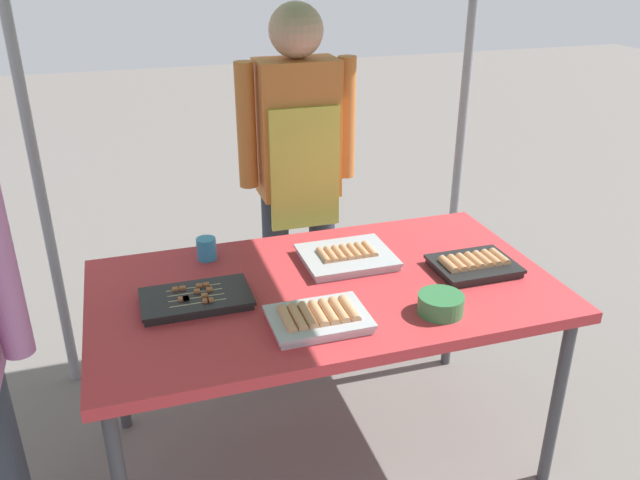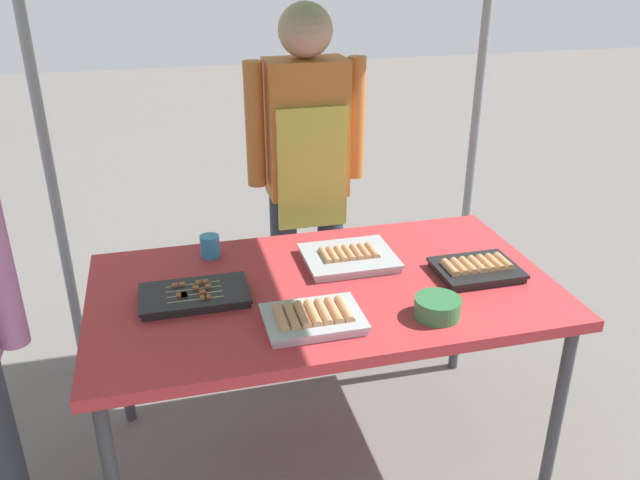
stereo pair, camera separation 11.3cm
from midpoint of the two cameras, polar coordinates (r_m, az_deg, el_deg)
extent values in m
plane|color=#66605B|center=(2.70, -0.92, -18.08)|extent=(18.00, 18.00, 0.00)
cube|color=#C63338|center=(2.27, -1.04, -4.43)|extent=(1.60, 0.90, 0.04)
cylinder|color=#3F3F44|center=(2.48, 18.92, -13.46)|extent=(0.04, 0.04, 0.71)
cylinder|color=#3F3F44|center=(2.73, -18.72, -9.56)|extent=(0.04, 0.04, 0.71)
cylinder|color=#3F3F44|center=(3.02, 10.46, -5.05)|extent=(0.04, 0.04, 0.71)
cylinder|color=gray|center=(2.83, -25.00, 6.73)|extent=(0.04, 0.04, 2.14)
cylinder|color=gray|center=(3.18, 11.46, 10.36)|extent=(0.04, 0.04, 2.14)
cube|color=#ADADB2|center=(2.41, 1.04, -1.69)|extent=(0.32, 0.27, 0.02)
cube|color=#ADADB2|center=(2.41, 1.04, -1.35)|extent=(0.33, 0.28, 0.01)
cylinder|color=tan|center=(2.38, -1.05, -1.47)|extent=(0.03, 0.11, 0.03)
cylinder|color=tan|center=(2.39, -0.35, -1.38)|extent=(0.03, 0.11, 0.03)
cylinder|color=tan|center=(2.39, 0.35, -1.28)|extent=(0.03, 0.11, 0.03)
cylinder|color=tan|center=(2.40, 1.04, -1.18)|extent=(0.03, 0.11, 0.03)
cylinder|color=tan|center=(2.41, 1.73, -1.08)|extent=(0.03, 0.11, 0.03)
cylinder|color=tan|center=(2.42, 2.41, -0.99)|extent=(0.03, 0.11, 0.03)
cylinder|color=tan|center=(2.43, 3.09, -0.89)|extent=(0.03, 0.11, 0.03)
cube|color=black|center=(2.19, -12.32, -5.28)|extent=(0.35, 0.20, 0.02)
cube|color=black|center=(2.18, -12.35, -4.92)|extent=(0.36, 0.21, 0.01)
cylinder|color=tan|center=(2.13, -12.20, -5.52)|extent=(0.18, 0.01, 0.01)
cube|color=#9E512D|center=(2.13, -11.55, -5.43)|extent=(0.02, 0.02, 0.02)
cube|color=#9E512D|center=(2.14, -11.13, -5.37)|extent=(0.02, 0.02, 0.02)
cylinder|color=tan|center=(2.16, -12.31, -5.05)|extent=(0.18, 0.01, 0.01)
cube|color=#9E512D|center=(2.17, -11.63, -4.96)|extent=(0.02, 0.02, 0.02)
cube|color=#9E512D|center=(2.16, -13.60, -5.22)|extent=(0.02, 0.02, 0.02)
cube|color=#9E512D|center=(2.16, -13.19, -5.17)|extent=(0.02, 0.02, 0.02)
cube|color=#9E512D|center=(2.16, -13.21, -5.17)|extent=(0.02, 0.02, 0.02)
cylinder|color=tan|center=(2.20, -12.41, -4.60)|extent=(0.18, 0.01, 0.01)
cube|color=#9E512D|center=(2.20, -12.24, -4.58)|extent=(0.02, 0.02, 0.02)
cube|color=#9E512D|center=(2.20, -11.18, -4.44)|extent=(0.02, 0.02, 0.02)
cylinder|color=tan|center=(2.23, -12.52, -4.17)|extent=(0.18, 0.01, 0.01)
cube|color=#9E512D|center=(2.23, -11.43, -4.02)|extent=(0.02, 0.02, 0.02)
cube|color=#9E512D|center=(2.22, -14.05, -4.37)|extent=(0.02, 0.02, 0.02)
cube|color=#9E512D|center=(2.23, -12.03, -4.10)|extent=(0.02, 0.02, 0.02)
cube|color=#9E512D|center=(2.23, -13.44, -4.29)|extent=(0.02, 0.02, 0.02)
cube|color=black|center=(2.40, 12.10, -2.42)|extent=(0.28, 0.22, 0.02)
cube|color=black|center=(2.40, 12.13, -2.08)|extent=(0.29, 0.23, 0.01)
cylinder|color=tan|center=(2.34, 9.92, -2.23)|extent=(0.03, 0.11, 0.03)
cylinder|color=tan|center=(2.36, 10.68, -2.11)|extent=(0.03, 0.11, 0.03)
cylinder|color=tan|center=(2.37, 11.42, -1.99)|extent=(0.03, 0.11, 0.03)
cylinder|color=tan|center=(2.39, 12.15, -1.87)|extent=(0.03, 0.11, 0.03)
cylinder|color=tan|center=(2.41, 12.87, -1.76)|extent=(0.03, 0.11, 0.03)
cylinder|color=tan|center=(2.42, 13.59, -1.64)|extent=(0.03, 0.11, 0.03)
cylinder|color=tan|center=(2.44, 14.29, -1.53)|extent=(0.03, 0.11, 0.03)
cube|color=#ADADB2|center=(2.03, -1.73, -7.20)|extent=(0.30, 0.21, 0.02)
cube|color=#ADADB2|center=(2.02, -1.74, -6.82)|extent=(0.31, 0.23, 0.01)
cylinder|color=tan|center=(2.00, -4.56, -7.03)|extent=(0.03, 0.14, 0.03)
cylinder|color=tan|center=(2.00, -3.62, -6.89)|extent=(0.03, 0.14, 0.03)
cylinder|color=tan|center=(2.01, -2.67, -6.74)|extent=(0.03, 0.14, 0.03)
cylinder|color=tan|center=(2.02, -1.74, -6.59)|extent=(0.03, 0.14, 0.03)
cylinder|color=tan|center=(2.03, -0.82, -6.44)|extent=(0.03, 0.14, 0.03)
cylinder|color=tan|center=(2.04, 0.10, -6.29)|extent=(0.03, 0.14, 0.03)
cylinder|color=tan|center=(2.04, 1.01, -6.15)|extent=(0.03, 0.14, 0.03)
cylinder|color=#33723F|center=(2.10, 9.09, -5.61)|extent=(0.15, 0.15, 0.06)
cylinder|color=#338CBF|center=(2.47, -11.28, -0.78)|extent=(0.07, 0.07, 0.08)
cylinder|color=#333842|center=(3.03, -4.88, -3.39)|extent=(0.12, 0.12, 0.82)
cylinder|color=#333842|center=(3.08, -0.89, -2.81)|extent=(0.12, 0.12, 0.82)
cube|color=#CC7233|center=(2.79, -3.18, 9.76)|extent=(0.34, 0.20, 0.58)
cube|color=#D8CC4C|center=(2.73, -2.52, 6.24)|extent=(0.30, 0.02, 0.52)
cylinder|color=#CC7233|center=(2.74, -7.71, 9.91)|extent=(0.08, 0.08, 0.52)
cylinder|color=#CC7233|center=(2.85, 1.17, 10.68)|extent=(0.08, 0.08, 0.52)
sphere|color=tan|center=(2.72, -3.38, 17.99)|extent=(0.22, 0.22, 0.22)
cylinder|color=#B26B9E|center=(1.82, -27.96, -2.21)|extent=(0.08, 0.08, 0.50)
camera|label=1|loc=(0.06, -91.45, -0.67)|focal=36.28mm
camera|label=2|loc=(0.06, 88.55, 0.67)|focal=36.28mm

